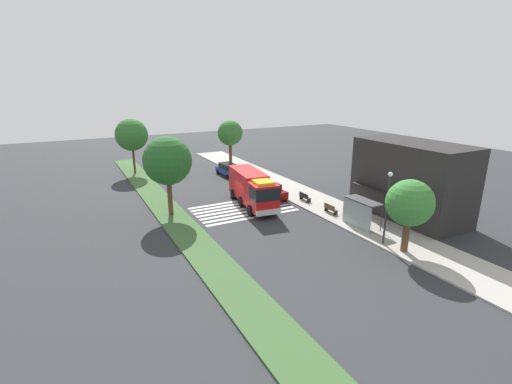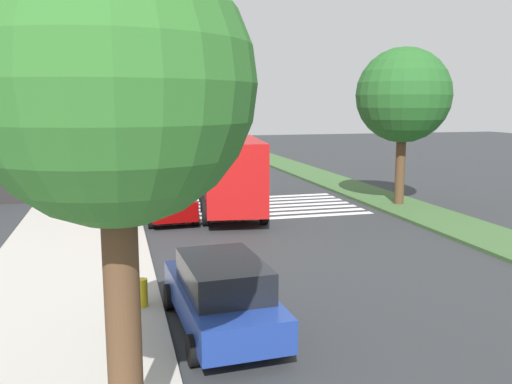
{
  "view_description": "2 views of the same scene",
  "coord_description": "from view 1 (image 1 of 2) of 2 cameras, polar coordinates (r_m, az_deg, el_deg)",
  "views": [
    {
      "loc": [
        33.91,
        -15.48,
        12.63
      ],
      "look_at": [
        1.43,
        1.55,
        1.64
      ],
      "focal_mm": 25.63,
      "sensor_mm": 36.0,
      "label": 1
    },
    {
      "loc": [
        -23.98,
        6.65,
        5.15
      ],
      "look_at": [
        -0.75,
        0.5,
        1.15
      ],
      "focal_mm": 37.62,
      "sensor_mm": 36.0,
      "label": 2
    }
  ],
  "objects": [
    {
      "name": "ground_plane",
      "position": [
        39.35,
        -2.97,
        -2.06
      ],
      "size": [
        120.0,
        120.0,
        0.0
      ],
      "primitive_type": "plane",
      "color": "#2D3033"
    },
    {
      "name": "sidewalk",
      "position": [
        43.19,
        6.88,
        -0.35
      ],
      "size": [
        60.0,
        5.02,
        0.14
      ],
      "primitive_type": "cube",
      "color": "#ADA89E",
      "rests_on": "ground_plane"
    },
    {
      "name": "median_strip",
      "position": [
        37.11,
        -13.04,
        -3.55
      ],
      "size": [
        60.0,
        3.0,
        0.14
      ],
      "primitive_type": "cube",
      "color": "#3D6033",
      "rests_on": "ground_plane"
    },
    {
      "name": "crosswalk",
      "position": [
        38.1,
        -2.05,
        -2.68
      ],
      "size": [
        5.85,
        10.14,
        0.01
      ],
      "color": "silver",
      "rests_on": "ground_plane"
    },
    {
      "name": "fire_truck",
      "position": [
        38.34,
        -0.47,
        0.62
      ],
      "size": [
        9.58,
        3.71,
        3.55
      ],
      "rotation": [
        0.0,
        0.0,
        -0.13
      ],
      "color": "#B71414",
      "rests_on": "ground_plane"
    },
    {
      "name": "parked_car_west",
      "position": [
        51.86,
        -4.35,
        3.54
      ],
      "size": [
        4.84,
        2.3,
        1.71
      ],
      "rotation": [
        0.0,
        0.0,
        0.05
      ],
      "color": "navy",
      "rests_on": "ground_plane"
    },
    {
      "name": "parked_car_mid",
      "position": [
        41.43,
        2.3,
        0.22
      ],
      "size": [
        4.38,
        2.25,
        1.74
      ],
      "rotation": [
        0.0,
        0.0,
        0.04
      ],
      "color": "#720505",
      "rests_on": "ground_plane"
    },
    {
      "name": "bus_stop_shelter",
      "position": [
        33.94,
        15.89,
        -2.44
      ],
      "size": [
        3.5,
        1.4,
        2.46
      ],
      "color": "#4C4C51",
      "rests_on": "sidewalk"
    },
    {
      "name": "bench_near_shelter",
      "position": [
        37.17,
        11.54,
        -2.57
      ],
      "size": [
        1.6,
        0.5,
        0.9
      ],
      "color": "#4C3823",
      "rests_on": "sidewalk"
    },
    {
      "name": "bench_west_of_shelter",
      "position": [
        40.53,
        7.6,
        -0.75
      ],
      "size": [
        1.6,
        0.5,
        0.9
      ],
      "color": "black",
      "rests_on": "sidewalk"
    },
    {
      "name": "street_lamp",
      "position": [
        30.36,
        19.82,
        -1.5
      ],
      "size": [
        0.36,
        0.36,
        5.96
      ],
      "color": "#2D2D30",
      "rests_on": "sidewalk"
    },
    {
      "name": "storefront_building",
      "position": [
        37.92,
        23.01,
        1.67
      ],
      "size": [
        10.7,
        6.15,
        7.34
      ],
      "color": "#282626",
      "rests_on": "ground_plane"
    },
    {
      "name": "sidewalk_tree_far_west",
      "position": [
        55.65,
        -4.06,
        9.12
      ],
      "size": [
        3.77,
        3.77,
        7.15
      ],
      "color": "#513823",
      "rests_on": "sidewalk"
    },
    {
      "name": "sidewalk_tree_center",
      "position": [
        29.49,
        22.86,
        -1.65
      ],
      "size": [
        3.52,
        3.52,
        5.69
      ],
      "color": "#513823",
      "rests_on": "sidewalk"
    },
    {
      "name": "median_tree_far_west",
      "position": [
        54.59,
        -18.86,
        8.43
      ],
      "size": [
        4.49,
        4.49,
        7.74
      ],
      "color": "#513823",
      "rests_on": "median_strip"
    },
    {
      "name": "median_tree_west",
      "position": [
        35.75,
        -13.65,
        4.71
      ],
      "size": [
        4.63,
        4.63,
        7.71
      ],
      "color": "#513823",
      "rests_on": "median_strip"
    },
    {
      "name": "fire_hydrant",
      "position": [
        51.23,
        -1.89,
        2.97
      ],
      "size": [
        0.28,
        0.28,
        0.7
      ],
      "primitive_type": "cylinder",
      "color": "gold",
      "rests_on": "sidewalk"
    }
  ]
}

